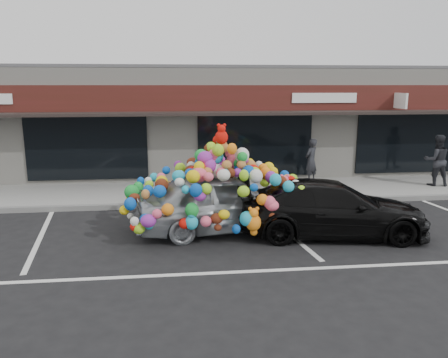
{
  "coord_description": "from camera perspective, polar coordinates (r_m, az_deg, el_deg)",
  "views": [
    {
      "loc": [
        0.12,
        -10.23,
        3.62
      ],
      "look_at": [
        1.41,
        1.4,
        1.08
      ],
      "focal_mm": 35.0,
      "sensor_mm": 36.0,
      "label": 1
    }
  ],
  "objects": [
    {
      "name": "ground",
      "position": [
        10.86,
        -6.64,
        -7.33
      ],
      "size": [
        90.0,
        90.0,
        0.0
      ],
      "primitive_type": "plane",
      "color": "black",
      "rests_on": "ground"
    },
    {
      "name": "toy_car",
      "position": [
        10.92,
        -0.12,
        -2.02
      ],
      "size": [
        3.19,
        4.96,
        2.74
      ],
      "rotation": [
        0.0,
        0.0,
        1.73
      ],
      "color": "gray",
      "rests_on": "ground"
    },
    {
      "name": "pedestrian_b",
      "position": [
        16.91,
        26.02,
        2.21
      ],
      "size": [
        0.97,
        0.81,
        1.78
      ],
      "primitive_type": "imported",
      "rotation": [
        0.0,
        0.0,
        2.98
      ],
      "color": "black",
      "rests_on": "sidewalk"
    },
    {
      "name": "lane_line",
      "position": [
        8.92,
        6.55,
        -11.76
      ],
      "size": [
        14.0,
        0.12,
        0.01
      ],
      "primitive_type": "cube",
      "color": "silver",
      "rests_on": "ground"
    },
    {
      "name": "kerb",
      "position": [
        13.22,
        -6.62,
        -3.4
      ],
      "size": [
        26.0,
        0.18,
        0.16
      ],
      "primitive_type": "cube",
      "color": "slate",
      "rests_on": "ground"
    },
    {
      "name": "parking_stripe_mid",
      "position": [
        11.36,
        7.71,
        -6.43
      ],
      "size": [
        0.73,
        4.37,
        0.01
      ],
      "primitive_type": "cube",
      "rotation": [
        0.0,
        0.0,
        0.14
      ],
      "color": "silver",
      "rests_on": "ground"
    },
    {
      "name": "sidewalk",
      "position": [
        14.67,
        -6.6,
        -1.83
      ],
      "size": [
        26.0,
        3.0,
        0.15
      ],
      "primitive_type": "cube",
      "color": "#969791",
      "rests_on": "ground"
    },
    {
      "name": "pedestrian_a",
      "position": [
        16.03,
        11.3,
        2.38
      ],
      "size": [
        0.69,
        0.66,
        1.59
      ],
      "primitive_type": "imported",
      "rotation": [
        0.0,
        0.0,
        3.84
      ],
      "color": "black",
      "rests_on": "sidewalk"
    },
    {
      "name": "shop_building",
      "position": [
        18.73,
        -6.73,
        7.69
      ],
      "size": [
        24.0,
        7.2,
        4.31
      ],
      "color": "beige",
      "rests_on": "ground"
    },
    {
      "name": "parking_stripe_left",
      "position": [
        11.53,
        -22.87,
        -7.04
      ],
      "size": [
        0.73,
        4.37,
        0.01
      ],
      "primitive_type": "cube",
      "rotation": [
        0.0,
        0.0,
        0.14
      ],
      "color": "silver",
      "rests_on": "ground"
    },
    {
      "name": "black_sedan",
      "position": [
        10.96,
        13.84,
        -3.75
      ],
      "size": [
        2.51,
        4.82,
        1.33
      ],
      "primitive_type": "imported",
      "rotation": [
        0.0,
        0.0,
        1.43
      ],
      "color": "black",
      "rests_on": "ground"
    }
  ]
}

